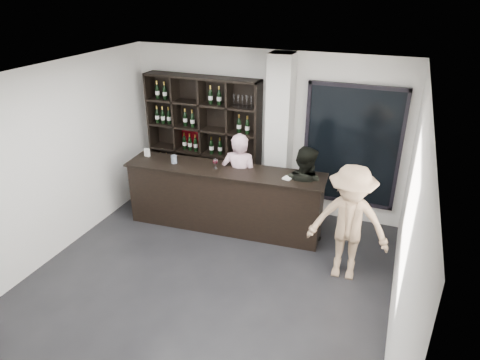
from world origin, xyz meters
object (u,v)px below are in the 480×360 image
at_px(wine_shelf, 204,140).
at_px(tasting_counter, 224,198).
at_px(taster_pink, 239,180).
at_px(taster_black, 303,193).
at_px(customer, 349,224).

distance_m(wine_shelf, tasting_counter, 1.36).
relative_size(taster_pink, taster_black, 1.05).
distance_m(wine_shelf, taster_pink, 1.27).
xyz_separation_m(wine_shelf, customer, (2.95, -1.52, -0.33)).
distance_m(taster_pink, customer, 2.11).
height_order(wine_shelf, customer, wine_shelf).
height_order(tasting_counter, taster_pink, taster_pink).
relative_size(wine_shelf, taster_pink, 1.42).
bearing_deg(taster_pink, customer, 149.67).
relative_size(wine_shelf, tasting_counter, 0.71).
bearing_deg(customer, taster_black, 133.77).
xyz_separation_m(tasting_counter, taster_pink, (0.20, 0.20, 0.29)).
xyz_separation_m(wine_shelf, taster_black, (2.10, -0.67, -0.40)).
bearing_deg(taster_pink, tasting_counter, 37.00).
bearing_deg(taster_black, customer, 156.55).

